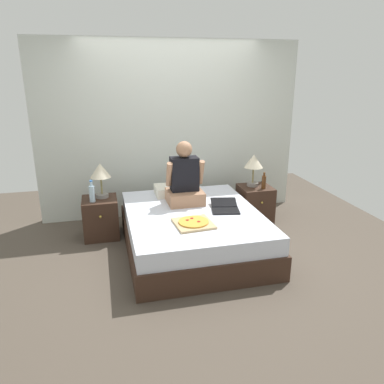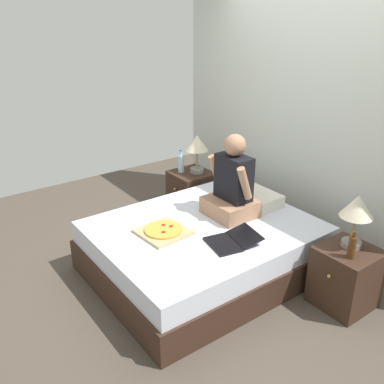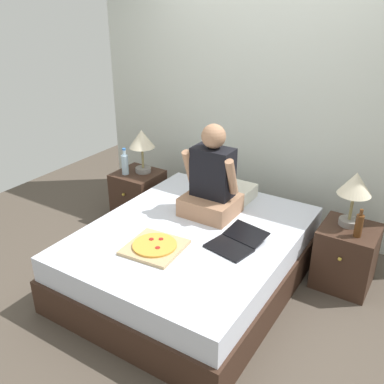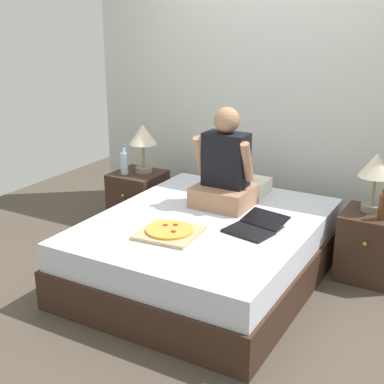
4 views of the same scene
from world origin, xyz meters
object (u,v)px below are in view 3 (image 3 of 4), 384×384
Objects in this scene: water_bottle at (125,164)px; lamp_on_right_nightstand at (355,188)px; bed at (192,256)px; pizza_box at (155,247)px; nightstand_left at (139,195)px; person_seated at (212,182)px; nightstand_right at (346,256)px; lamp_on_left_nightstand at (142,142)px; beer_bottle at (359,225)px; laptop at (235,243)px.

water_bottle is 0.61× the size of lamp_on_right_nightstand.
bed is 4.53× the size of pizza_box.
nightstand_left is 1.21m from person_seated.
lamp_on_right_nightstand is at bearing 120.93° from nightstand_right.
lamp_on_right_nightstand reaches higher than pizza_box.
beer_bottle is at bearing -3.94° from lamp_on_left_nightstand.
bed is 7.07× the size of water_bottle.
lamp_on_left_nightstand and lamp_on_right_nightstand have the same top height.
lamp_on_left_nightstand is at bearing 51.38° from nightstand_left.
water_bottle is at bearing 179.75° from beer_bottle.
beer_bottle reaches higher than nightstand_left.
beer_bottle reaches higher than bed.
lamp_on_right_nightstand is (-0.03, 0.05, 0.59)m from nightstand_right.
bed is 3.75× the size of nightstand_left.
beer_bottle reaches higher than laptop.
pizza_box is at bearing -102.97° from bed.
water_bottle is 2.21m from lamp_on_right_nightstand.
lamp_on_left_nightstand is 0.96× the size of laptop.
nightstand_left is 1.44m from pizza_box.
nightstand_left is 1.00× the size of nightstand_right.
laptop is at bearing -132.25° from lamp_on_right_nightstand.
lamp_on_right_nightstand reaches higher than nightstand_right.
beer_bottle is (1.14, 0.54, 0.38)m from bed.
laptop is (1.43, -0.72, -0.34)m from lamp_on_left_nightstand.
nightstand_left is at bearing -128.62° from lamp_on_left_nightstand.
bed is 1.34m from water_bottle.
lamp_on_right_nightstand is (2.08, 0.00, 0.00)m from lamp_on_left_nightstand.
person_seated reaches higher than lamp_on_right_nightstand.
nightstand_left is 0.67× the size of person_seated.
nightstand_right is at bearing 41.37° from pizza_box.
nightstand_right is 1.25m from person_seated.
pizza_box is at bearing -41.15° from water_bottle.
nightstand_right is 0.67× the size of person_seated.
lamp_on_left_nightstand is 1.96× the size of beer_bottle.
water_bottle reaches higher than pizza_box.
pizza_box is (-1.16, -1.02, 0.25)m from nightstand_right.
laptop is (1.47, -0.67, 0.25)m from nightstand_left.
nightstand_left is 1.63m from laptop.
nightstand_left is at bearing -178.65° from lamp_on_right_nightstand.
water_bottle reaches higher than nightstand_left.
beer_bottle is 1.19m from person_seated.
bed is at bearing -30.97° from nightstand_left.
beer_bottle is 1.54m from pizza_box.
water_bottle is at bearing -130.60° from lamp_on_left_nightstand.
nightstand_right is at bearing 15.36° from person_seated.
laptop is at bearing -135.60° from nightstand_right.
bed is at bearing -86.39° from person_seated.
person_seated is (1.13, -0.21, 0.14)m from water_bottle.
lamp_on_left_nightstand is 1.07m from person_seated.
lamp_on_right_nightstand is (2.20, 0.14, 0.22)m from water_bottle.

